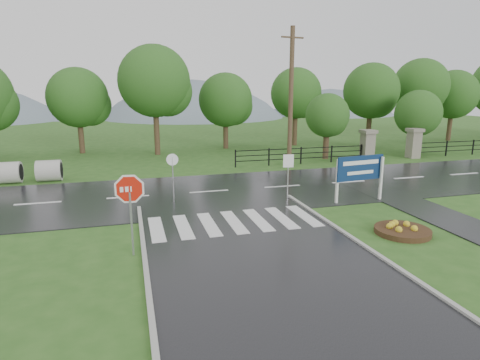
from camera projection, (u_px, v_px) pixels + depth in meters
name	position (u px, v px, depth m)	size (l,w,h in m)	color
ground	(280.00, 280.00, 11.11)	(120.00, 120.00, 0.00)	#2C581D
main_road	(209.00, 192.00, 20.50)	(90.00, 8.00, 0.04)	black
walkway	(432.00, 213.00, 17.09)	(2.20, 11.00, 0.04)	#262629
crosswalk	(234.00, 222.00, 15.79)	(6.50, 2.80, 0.02)	silver
pillar_west	(367.00, 144.00, 29.27)	(1.00, 1.00, 2.24)	gray
pillar_east	(414.00, 143.00, 30.32)	(1.00, 1.00, 2.24)	gray
fence_west	(301.00, 154.00, 28.00)	(9.58, 0.08, 1.20)	black
hills	(172.00, 199.00, 76.52)	(102.00, 48.00, 48.00)	slate
treeline	(188.00, 151.00, 33.90)	(83.20, 5.20, 10.00)	#225119
stop_sign	(130.00, 196.00, 12.38)	(1.24, 0.15, 2.80)	#939399
estate_billboard	(360.00, 170.00, 18.45)	(2.49, 0.35, 2.19)	silver
flower_bed	(403.00, 230.00, 14.65)	(1.99, 1.99, 0.40)	#332111
reg_sign_small	(288.00, 168.00, 18.56)	(0.49, 0.09, 2.23)	#939399
reg_sign_round	(173.00, 172.00, 18.27)	(0.54, 0.08, 2.32)	#939399
utility_pole_east	(291.00, 97.00, 26.37)	(1.61, 0.33, 9.06)	#473523
entrance_tree_left	(327.00, 116.00, 29.55)	(3.23, 3.23, 4.85)	#3D2B1C
entrance_tree_right	(418.00, 113.00, 31.62)	(3.60, 3.60, 5.07)	#3D2B1C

